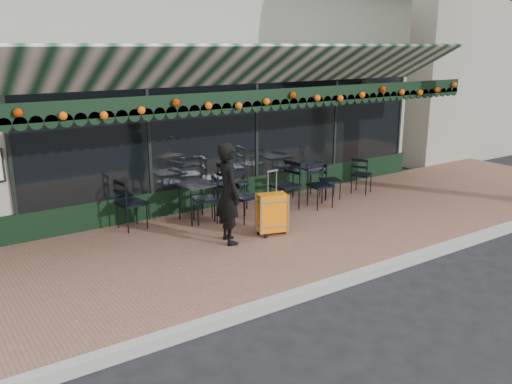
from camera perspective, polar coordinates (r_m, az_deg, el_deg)
ground at (r=7.97m, az=8.02°, el=-9.78°), size 80.00×80.00×0.00m
sidewalk at (r=9.39m, az=-0.21°, el=-5.19°), size 18.00×4.00×0.15m
curb at (r=7.88m, az=8.44°, el=-9.48°), size 18.00×0.16×0.15m
restaurant_building at (r=14.06m, az=-13.94°, el=10.38°), size 12.00×9.60×4.50m
neighbor_building_right at (r=22.34m, az=19.51°, el=11.93°), size 12.00×8.00×4.80m
woman at (r=8.89m, az=-2.88°, el=-0.13°), size 0.54×0.70×1.70m
suitcase at (r=9.38m, az=1.69°, el=-2.26°), size 0.56×0.41×1.14m
cafe_table_a at (r=11.57m, az=5.69°, el=2.47°), size 0.60×0.60×0.73m
cafe_table_b at (r=10.10m, az=-6.30°, el=0.48°), size 0.58×0.58×0.72m
chair_a_left at (r=10.75m, az=3.07°, el=0.61°), size 0.55×0.55×0.98m
chair_a_right at (r=11.70m, az=7.83°, el=1.21°), size 0.50×0.50×0.79m
chair_a_front at (r=11.02m, az=6.78°, el=0.65°), size 0.49×0.49×0.89m
chair_a_extra at (r=12.25m, az=11.06°, el=1.77°), size 0.55×0.55×0.82m
chair_b_left at (r=10.06m, az=-5.39°, el=-0.77°), size 0.54×0.54×0.88m
chair_b_right at (r=10.78m, az=-2.47°, el=0.64°), size 0.61×0.61×0.98m
chair_b_front at (r=10.10m, az=-1.23°, el=-0.55°), size 0.53×0.53×0.91m
chair_solo at (r=9.90m, az=-12.97°, el=-1.21°), size 0.52×0.52×0.93m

